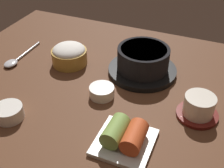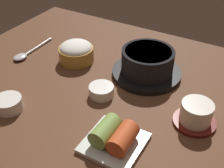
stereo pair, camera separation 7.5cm
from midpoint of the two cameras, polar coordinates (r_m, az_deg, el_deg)
dining_table at (r=79.28cm, az=2.16°, el=-1.24°), size 100.00×76.00×2.00cm
stone_pot at (r=82.34cm, az=9.62°, el=3.90°), size 19.87×19.87×8.06cm
rice_bowl at (r=88.46cm, az=-4.75°, el=6.35°), size 10.70×10.70×6.42cm
tea_cup_with_saucer at (r=70.06cm, az=19.33°, el=-5.81°), size 10.10×10.10×5.74cm
banchan_cup_center at (r=74.76cm, az=0.87°, el=-1.44°), size 6.57×6.57×2.84cm
kimchi_plate at (r=61.88cm, az=3.95°, el=-10.73°), size 12.25×12.25×5.33cm
side_bowl_near at (r=73.70cm, az=-17.21°, el=-3.85°), size 6.82×6.82×3.28cm
spoon at (r=95.09cm, az=-14.70°, el=5.72°), size 3.60×17.24×1.35cm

